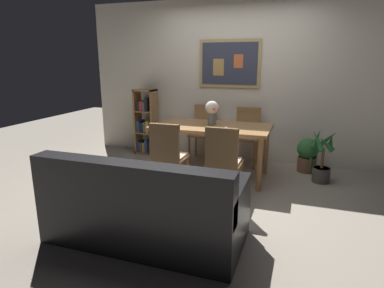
{
  "coord_description": "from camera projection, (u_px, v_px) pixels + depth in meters",
  "views": [
    {
      "loc": [
        1.07,
        -3.81,
        1.65
      ],
      "look_at": [
        -0.18,
        -0.17,
        0.65
      ],
      "focal_mm": 30.56,
      "sensor_mm": 36.0,
      "label": 1
    }
  ],
  "objects": [
    {
      "name": "ground_plane",
      "position": [
        209.0,
        190.0,
        4.24
      ],
      "size": [
        12.0,
        12.0,
        0.0
      ],
      "primitive_type": "plane",
      "color": "gray"
    },
    {
      "name": "dining_chair_far_left",
      "position": [
        204.0,
        128.0,
        5.47
      ],
      "size": [
        0.4,
        0.41,
        0.91
      ],
      "color": "#9E7042",
      "rests_on": "ground_plane"
    },
    {
      "name": "leather_couch",
      "position": [
        143.0,
        209.0,
        3.0
      ],
      "size": [
        1.8,
        0.84,
        0.84
      ],
      "color": "black",
      "rests_on": "ground_plane"
    },
    {
      "name": "bookshelf",
      "position": [
        146.0,
        125.0,
        5.82
      ],
      "size": [
        0.36,
        0.28,
        1.15
      ],
      "color": "#9E7042",
      "rests_on": "ground_plane"
    },
    {
      "name": "wall_back_with_painting",
      "position": [
        237.0,
        81.0,
        5.37
      ],
      "size": [
        5.2,
        0.14,
        2.6
      ],
      "color": "silver",
      "rests_on": "ground_plane"
    },
    {
      "name": "potted_ivy",
      "position": [
        307.0,
        155.0,
        4.9
      ],
      "size": [
        0.31,
        0.32,
        0.51
      ],
      "color": "brown",
      "rests_on": "ground_plane"
    },
    {
      "name": "dining_chair_far_right",
      "position": [
        247.0,
        131.0,
        5.21
      ],
      "size": [
        0.4,
        0.41,
        0.91
      ],
      "color": "#9E7042",
      "rests_on": "ground_plane"
    },
    {
      "name": "flower_vase",
      "position": [
        212.0,
        110.0,
        4.58
      ],
      "size": [
        0.21,
        0.19,
        0.34
      ],
      "color": "slate",
      "rests_on": "dining_table"
    },
    {
      "name": "dining_chair_near_left",
      "position": [
        168.0,
        152.0,
        4.04
      ],
      "size": [
        0.4,
        0.41,
        0.91
      ],
      "color": "#9E7042",
      "rests_on": "ground_plane"
    },
    {
      "name": "dining_table",
      "position": [
        211.0,
        132.0,
        4.62
      ],
      "size": [
        1.64,
        0.85,
        0.75
      ],
      "color": "#9E7042",
      "rests_on": "ground_plane"
    },
    {
      "name": "dining_chair_near_right",
      "position": [
        223.0,
        157.0,
        3.82
      ],
      "size": [
        0.4,
        0.41,
        0.91
      ],
      "color": "#9E7042",
      "rests_on": "ground_plane"
    },
    {
      "name": "potted_palm",
      "position": [
        322.0,
        160.0,
        4.47
      ],
      "size": [
        0.39,
        0.4,
        0.74
      ],
      "color": "#4C4742",
      "rests_on": "ground_plane"
    },
    {
      "name": "tv_remote",
      "position": [
        226.0,
        128.0,
        4.34
      ],
      "size": [
        0.12,
        0.16,
        0.02
      ],
      "color": "black",
      "rests_on": "dining_table"
    }
  ]
}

